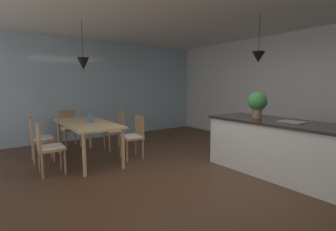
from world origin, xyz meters
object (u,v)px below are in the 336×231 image
Objects in this scene: chair_near_right at (48,146)px; potted_plant_on_island at (257,103)px; kitchen_island at (278,147)px; chair_far_left at (116,129)px; vase_on_dining_table at (90,118)px; chair_window_end at (69,127)px; dining_table at (87,126)px; chair_near_left at (39,137)px; chair_far_right at (134,135)px.

potted_plant_on_island is (1.77, 3.13, 0.70)m from chair_near_right.
chair_far_left is at bearing -153.24° from kitchen_island.
chair_window_end is at bearing -177.36° from vase_on_dining_table.
dining_table is 2.22× the size of chair_near_right.
potted_plant_on_island is at bearing 49.85° from chair_near_left.
kitchen_island is at bearing 41.63° from dining_table.
dining_table is 1.35m from chair_window_end.
chair_near_left is 1.04m from vase_on_dining_table.
chair_far_right is (0.44, 0.79, -0.21)m from dining_table.
chair_far_left and chair_far_right have the same top height.
chair_far_left is 4.68× the size of vase_on_dining_table.
chair_window_end and chair_near_left have the same top height.
chair_window_end is 1.00× the size of chair_near_left.
potted_plant_on_island is (3.54, 2.34, 0.70)m from chair_window_end.
chair_far_left is 3.43m from kitchen_island.
vase_on_dining_table is at bearing -138.65° from kitchen_island.
potted_plant_on_island reaches higher than chair_far_left.
chair_near_right is 3.66m from potted_plant_on_island.
chair_window_end is 1.19m from chair_near_left.
chair_far_right is (0.88, 1.58, 0.00)m from chair_near_left.
vase_on_dining_table reaches higher than chair_near_right.
chair_far_left is at bearing 118.67° from dining_table.
dining_table is at bearing -118.94° from chair_far_right.
chair_near_right is 0.38× the size of kitchen_island.
chair_far_left is 1.00× the size of chair_far_right.
dining_table is 10.41× the size of vase_on_dining_table.
chair_far_left is 0.87m from chair_far_right.
dining_table is 0.93m from chair_far_right.
dining_table is 2.22× the size of chair_far_left.
vase_on_dining_table reaches higher than dining_table.
chair_near_left is 4.38m from kitchen_island.
chair_window_end is 0.38× the size of kitchen_island.
chair_window_end is 4.30m from potted_plant_on_island.
chair_near_right is 1.00× the size of chair_far_right.
chair_window_end is 1.94m from chair_far_right.
kitchen_island is (2.19, 1.54, -0.01)m from chair_far_right.
vase_on_dining_table reaches higher than kitchen_island.
chair_far_left is at bearing 89.82° from chair_near_left.
potted_plant_on_island is 3.15m from vase_on_dining_table.
chair_near_left and chair_far_right have the same top height.
kitchen_island is at bearing 26.76° from chair_far_left.
chair_far_left is 1.80m from chair_near_right.
chair_window_end is at bearing -149.46° from kitchen_island.
chair_far_right is (0.87, -0.00, 0.00)m from chair_far_left.
vase_on_dining_table is at bearing 2.64° from chair_window_end.
vase_on_dining_table is (0.48, 0.85, 0.37)m from chair_near_left.
chair_window_end reaches higher than dining_table.
vase_on_dining_table is at bearing -133.49° from potted_plant_on_island.
chair_window_end is 1.00× the size of chair_near_right.
chair_far_left is at bearing 41.37° from chair_window_end.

